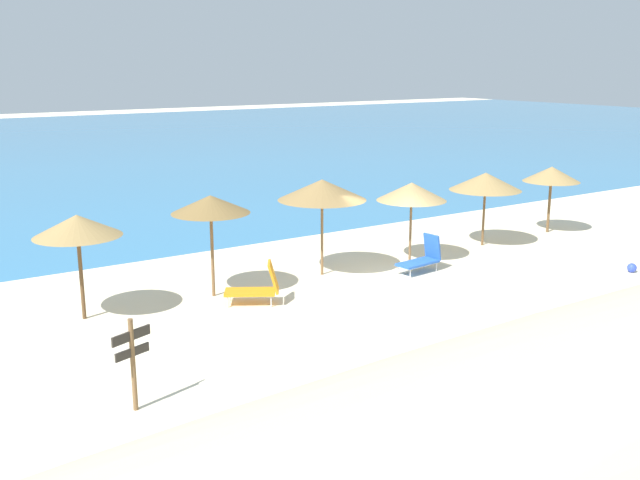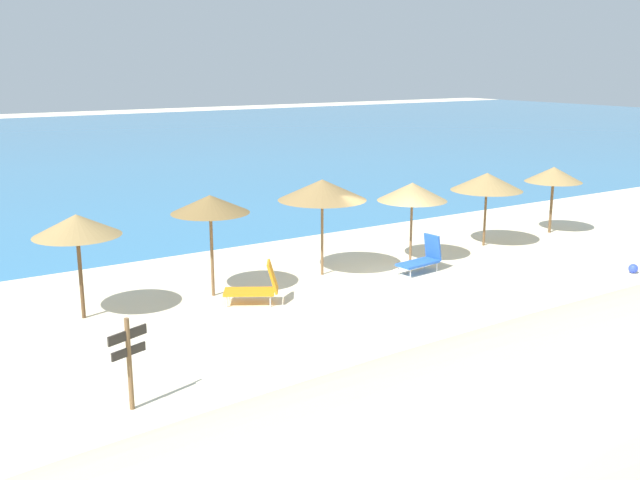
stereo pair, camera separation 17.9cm
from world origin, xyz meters
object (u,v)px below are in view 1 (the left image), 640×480
object	(u,v)px
beach_umbrella_3	(412,192)
lounge_chair_1	(422,258)
beach_umbrella_1	(211,205)
beach_umbrella_4	(486,182)
beach_umbrella_0	(77,226)
beach_umbrella_2	(322,190)
wooden_signpost	(132,356)
beach_ball	(632,268)
lounge_chair_0	(258,287)
beach_umbrella_5	(552,174)

from	to	relation	value
beach_umbrella_3	lounge_chair_1	bearing A→B (deg)	-112.25
beach_umbrella_1	beach_umbrella_4	distance (m)	10.07
beach_umbrella_0	beach_umbrella_4	bearing A→B (deg)	-0.31
beach_umbrella_2	wooden_signpost	world-z (taller)	beach_umbrella_2
lounge_chair_1	wooden_signpost	size ratio (longest dim) A/B	0.84
lounge_chair_1	beach_ball	xyz separation A→B (m)	(5.16, -3.49, -0.29)
beach_umbrella_3	beach_umbrella_4	size ratio (longest dim) A/B	1.00
beach_umbrella_1	beach_ball	xyz separation A→B (m)	(11.35, -4.79, -2.34)
beach_umbrella_4	lounge_chair_0	bearing A→B (deg)	-172.30
beach_umbrella_2	beach_umbrella_0	bearing A→B (deg)	179.78
beach_umbrella_1	beach_umbrella_4	world-z (taller)	beach_umbrella_1
beach_umbrella_4	lounge_chair_1	bearing A→B (deg)	-160.95
beach_umbrella_3	lounge_chair_1	size ratio (longest dim) A/B	1.73
beach_umbrella_2	lounge_chair_1	distance (m)	3.66
beach_ball	beach_umbrella_2	bearing A→B (deg)	148.08
beach_umbrella_3	beach_umbrella_4	world-z (taller)	beach_umbrella_3
lounge_chair_0	beach_umbrella_0	bearing A→B (deg)	103.10
beach_umbrella_3	beach_ball	size ratio (longest dim) A/B	9.03
beach_ball	beach_umbrella_0	bearing A→B (deg)	161.63
beach_umbrella_1	beach_umbrella_3	bearing A→B (deg)	-1.70
lounge_chair_0	beach_ball	bearing A→B (deg)	-77.10
beach_umbrella_2	lounge_chair_1	world-z (taller)	beach_umbrella_2
beach_umbrella_4	beach_umbrella_0	bearing A→B (deg)	179.69
beach_umbrella_1	beach_umbrella_3	distance (m)	6.65
beach_umbrella_5	beach_umbrella_1	bearing A→B (deg)	-179.48
beach_umbrella_2	beach_ball	distance (m)	9.52
lounge_chair_1	beach_umbrella_5	bearing A→B (deg)	-85.40
beach_umbrella_1	lounge_chair_0	world-z (taller)	beach_umbrella_1
beach_umbrella_0	beach_umbrella_5	xyz separation A→B (m)	(16.90, 0.01, -0.18)
beach_umbrella_1	beach_ball	size ratio (longest dim) A/B	9.87
beach_umbrella_2	wooden_signpost	distance (m)	9.33
beach_umbrella_3	beach_umbrella_5	distance (m)	6.87
beach_umbrella_0	beach_umbrella_4	world-z (taller)	beach_umbrella_0
lounge_chair_0	wooden_signpost	xyz separation A→B (m)	(-4.68, -3.99, 0.58)
beach_umbrella_0	beach_umbrella_3	distance (m)	10.05
beach_umbrella_0	beach_umbrella_5	world-z (taller)	beach_umbrella_0
beach_umbrella_4	lounge_chair_1	xyz separation A→B (m)	(-3.88, -1.34, -1.76)
beach_umbrella_1	wooden_signpost	xyz separation A→B (m)	(-4.00, -5.23, -1.45)
wooden_signpost	beach_ball	bearing A→B (deg)	-19.56
beach_umbrella_4	beach_umbrella_5	world-z (taller)	beach_umbrella_4
beach_umbrella_1	beach_umbrella_3	xyz separation A→B (m)	(6.64, -0.20, -0.27)
beach_umbrella_2	wooden_signpost	xyz separation A→B (m)	(-7.53, -5.31, -1.49)
beach_umbrella_4	wooden_signpost	distance (m)	15.06
beach_umbrella_3	beach_umbrella_5	size ratio (longest dim) A/B	1.03
wooden_signpost	beach_ball	world-z (taller)	wooden_signpost
lounge_chair_0	beach_ball	xyz separation A→B (m)	(10.67, -3.56, -0.32)
beach_umbrella_0	beach_umbrella_2	size ratio (longest dim) A/B	0.91
beach_umbrella_1	lounge_chair_1	bearing A→B (deg)	-11.89
beach_ball	beach_umbrella_1	bearing A→B (deg)	157.12
beach_umbrella_1	lounge_chair_1	world-z (taller)	beach_umbrella_1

